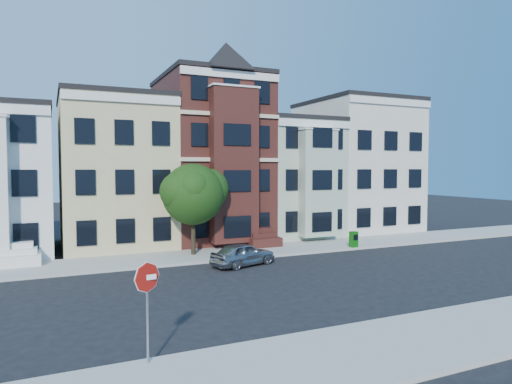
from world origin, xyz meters
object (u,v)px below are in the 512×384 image
parked_car (243,254)px  newspaper_box (354,239)px  street_tree (193,198)px  stop_sign (147,306)px

parked_car → newspaper_box: size_ratio=3.67×
street_tree → stop_sign: (-5.63, -14.55, -1.87)m
parked_car → stop_sign: 13.23m
newspaper_box → stop_sign: stop_sign is taller
parked_car → stop_sign: size_ratio=1.23×
parked_car → newspaper_box: 8.90m
parked_car → stop_sign: bearing=128.0°
street_tree → parked_car: 5.00m
newspaper_box → stop_sign: bearing=-146.1°
parked_car → newspaper_box: parked_car is taller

